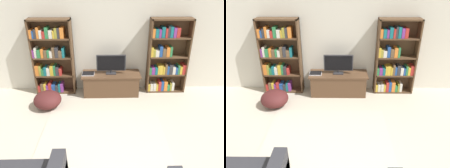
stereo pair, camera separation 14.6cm
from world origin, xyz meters
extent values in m
cube|color=silver|center=(0.00, 4.23, 1.30)|extent=(8.80, 0.06, 2.60)
cube|color=#513823|center=(-1.84, 4.03, 0.91)|extent=(0.04, 0.30, 1.82)
cube|color=#513823|center=(-0.92, 4.03, 0.91)|extent=(0.04, 0.30, 1.82)
cube|color=#513823|center=(-1.38, 4.16, 0.91)|extent=(0.96, 0.04, 1.82)
cube|color=#513823|center=(-1.38, 4.03, 1.81)|extent=(0.96, 0.30, 0.04)
cube|color=#513823|center=(-1.38, 4.03, 0.02)|extent=(0.92, 0.30, 0.04)
cube|color=#B72D28|center=(-1.79, 4.02, 0.12)|extent=(0.06, 0.24, 0.17)
cube|color=brown|center=(-1.72, 4.02, 0.15)|extent=(0.07, 0.24, 0.22)
cube|color=gold|center=(-1.65, 4.02, 0.15)|extent=(0.06, 0.24, 0.22)
cube|color=#7F338C|center=(-1.60, 4.02, 0.13)|extent=(0.05, 0.24, 0.18)
cube|color=#B72D28|center=(-1.53, 4.02, 0.15)|extent=(0.07, 0.24, 0.23)
cube|color=#234C99|center=(-1.45, 4.02, 0.13)|extent=(0.08, 0.24, 0.20)
cube|color=#333338|center=(-1.36, 4.02, 0.12)|extent=(0.07, 0.24, 0.17)
cube|color=#196B75|center=(-1.30, 4.02, 0.14)|extent=(0.05, 0.24, 0.21)
cube|color=#7F338C|center=(-1.24, 4.02, 0.14)|extent=(0.06, 0.24, 0.22)
cube|color=#513823|center=(-1.38, 4.03, 0.47)|extent=(0.92, 0.30, 0.04)
cube|color=orange|center=(-1.78, 4.02, 0.62)|extent=(0.08, 0.24, 0.25)
cube|color=#9E9333|center=(-1.71, 4.02, 0.61)|extent=(0.04, 0.24, 0.24)
cube|color=#2D7F47|center=(-1.65, 4.02, 0.57)|extent=(0.06, 0.24, 0.16)
cube|color=#196B75|center=(-1.59, 4.02, 0.60)|extent=(0.06, 0.24, 0.21)
cube|color=silver|center=(-1.52, 4.02, 0.59)|extent=(0.07, 0.24, 0.19)
cube|color=gold|center=(-1.43, 4.02, 0.61)|extent=(0.08, 0.24, 0.24)
cube|color=#2D7F47|center=(-1.37, 4.02, 0.61)|extent=(0.05, 0.24, 0.24)
cube|color=#333338|center=(-1.30, 4.02, 0.59)|extent=(0.07, 0.24, 0.21)
cube|color=#B72D28|center=(-1.23, 4.02, 0.58)|extent=(0.05, 0.24, 0.17)
cube|color=#513823|center=(-1.38, 4.03, 0.93)|extent=(0.92, 0.30, 0.04)
cube|color=#7F338C|center=(-1.80, 4.02, 1.04)|extent=(0.04, 0.24, 0.19)
cube|color=silver|center=(-1.75, 4.02, 1.06)|extent=(0.05, 0.24, 0.23)
cube|color=#2D7F47|center=(-1.68, 4.02, 1.04)|extent=(0.08, 0.24, 0.18)
cube|color=orange|center=(-1.60, 4.02, 1.05)|extent=(0.06, 0.24, 0.20)
cube|color=brown|center=(-1.53, 4.02, 1.03)|extent=(0.07, 0.24, 0.17)
cube|color=#2D7F47|center=(-1.46, 4.02, 1.03)|extent=(0.04, 0.24, 0.17)
cube|color=silver|center=(-1.40, 4.02, 1.03)|extent=(0.06, 0.24, 0.16)
cube|color=brown|center=(-1.34, 4.02, 1.07)|extent=(0.06, 0.24, 0.24)
cube|color=#333338|center=(-1.26, 4.02, 1.07)|extent=(0.07, 0.24, 0.24)
cube|color=brown|center=(-1.18, 4.02, 1.03)|extent=(0.08, 0.24, 0.16)
cube|color=#196B75|center=(-1.11, 4.02, 1.06)|extent=(0.05, 0.24, 0.22)
cube|color=#513823|center=(-1.38, 4.03, 1.39)|extent=(0.92, 0.30, 0.04)
cube|color=orange|center=(-1.79, 4.02, 1.50)|extent=(0.06, 0.24, 0.19)
cube|color=#234C99|center=(-1.74, 4.02, 1.49)|extent=(0.04, 0.24, 0.17)
cube|color=#333338|center=(-1.69, 4.02, 1.51)|extent=(0.05, 0.24, 0.21)
cube|color=orange|center=(-1.64, 4.02, 1.53)|extent=(0.05, 0.24, 0.25)
cube|color=silver|center=(-1.58, 4.02, 1.49)|extent=(0.06, 0.24, 0.18)
cube|color=#B72D28|center=(-1.51, 4.02, 1.48)|extent=(0.06, 0.24, 0.16)
cube|color=#2D7F47|center=(-1.44, 4.02, 1.53)|extent=(0.07, 0.24, 0.25)
cube|color=silver|center=(-1.35, 4.02, 1.49)|extent=(0.08, 0.24, 0.18)
cube|color=gold|center=(-1.29, 4.02, 1.49)|extent=(0.04, 0.24, 0.17)
cube|color=#9E9333|center=(-1.23, 4.02, 1.52)|extent=(0.06, 0.24, 0.23)
cube|color=#333338|center=(-1.17, 4.02, 1.52)|extent=(0.05, 0.24, 0.23)
cube|color=orange|center=(-1.10, 4.02, 1.52)|extent=(0.08, 0.24, 0.24)
cube|color=#513823|center=(0.91, 4.03, 0.91)|extent=(0.04, 0.30, 1.82)
cube|color=#513823|center=(1.84, 4.03, 0.91)|extent=(0.04, 0.30, 1.82)
cube|color=#513823|center=(1.37, 4.16, 0.91)|extent=(0.96, 0.04, 1.82)
cube|color=#513823|center=(1.37, 4.03, 1.81)|extent=(0.96, 0.30, 0.04)
cube|color=#513823|center=(1.37, 4.03, 0.02)|extent=(0.92, 0.30, 0.04)
cube|color=gold|center=(0.96, 4.02, 0.12)|extent=(0.05, 0.24, 0.17)
cube|color=silver|center=(1.03, 4.02, 0.12)|extent=(0.07, 0.24, 0.18)
cube|color=silver|center=(1.10, 4.02, 0.13)|extent=(0.07, 0.24, 0.19)
cube|color=gold|center=(1.16, 4.02, 0.13)|extent=(0.04, 0.24, 0.19)
cube|color=#B72D28|center=(1.23, 4.02, 0.16)|extent=(0.07, 0.24, 0.24)
cube|color=#234C99|center=(1.30, 4.02, 0.16)|extent=(0.06, 0.24, 0.25)
cube|color=orange|center=(1.38, 4.02, 0.16)|extent=(0.08, 0.24, 0.25)
cube|color=#2D7F47|center=(1.45, 4.02, 0.12)|extent=(0.06, 0.24, 0.16)
cube|color=#9E9333|center=(1.51, 4.02, 0.14)|extent=(0.04, 0.24, 0.20)
cube|color=silver|center=(1.56, 4.02, 0.14)|extent=(0.06, 0.24, 0.21)
cube|color=#513823|center=(1.37, 4.03, 0.47)|extent=(0.92, 0.30, 0.04)
cube|color=#2D7F47|center=(0.96, 4.02, 0.57)|extent=(0.05, 0.24, 0.17)
cube|color=#7F338C|center=(1.03, 4.02, 0.58)|extent=(0.07, 0.24, 0.17)
cube|color=#196B75|center=(1.10, 4.02, 0.58)|extent=(0.06, 0.24, 0.18)
cube|color=gold|center=(1.16, 4.02, 0.60)|extent=(0.04, 0.24, 0.22)
cube|color=gold|center=(1.22, 4.02, 0.60)|extent=(0.08, 0.24, 0.22)
cube|color=gold|center=(1.29, 4.02, 0.59)|extent=(0.04, 0.24, 0.20)
cube|color=brown|center=(1.34, 4.02, 0.62)|extent=(0.05, 0.24, 0.25)
cube|color=#234C99|center=(1.39, 4.02, 0.59)|extent=(0.04, 0.24, 0.20)
cube|color=#333338|center=(1.46, 4.02, 0.61)|extent=(0.07, 0.24, 0.23)
cube|color=silver|center=(1.54, 4.02, 0.58)|extent=(0.07, 0.24, 0.18)
cube|color=#234C99|center=(1.60, 4.02, 0.58)|extent=(0.04, 0.24, 0.18)
cube|color=#2D7F47|center=(1.65, 4.02, 0.60)|extent=(0.04, 0.24, 0.22)
cube|color=gold|center=(1.71, 4.02, 0.59)|extent=(0.06, 0.24, 0.20)
cube|color=#B72D28|center=(1.78, 4.02, 0.61)|extent=(0.08, 0.24, 0.24)
cube|color=#513823|center=(1.37, 4.03, 0.93)|extent=(0.92, 0.30, 0.04)
cube|color=gold|center=(0.96, 4.02, 1.06)|extent=(0.06, 0.24, 0.22)
cube|color=#9E9333|center=(1.02, 4.02, 1.04)|extent=(0.05, 0.24, 0.18)
cube|color=silver|center=(1.09, 4.02, 1.03)|extent=(0.08, 0.24, 0.16)
cube|color=#234C99|center=(1.17, 4.02, 1.07)|extent=(0.07, 0.24, 0.25)
cube|color=brown|center=(1.25, 4.02, 1.04)|extent=(0.08, 0.24, 0.19)
cube|color=orange|center=(1.34, 4.02, 1.06)|extent=(0.08, 0.24, 0.22)
cube|color=#2D7F47|center=(1.41, 4.02, 1.06)|extent=(0.05, 0.24, 0.23)
cube|color=#513823|center=(1.37, 4.03, 1.39)|extent=(0.92, 0.30, 0.04)
cube|color=orange|center=(0.96, 4.02, 1.50)|extent=(0.06, 0.24, 0.20)
cube|color=#196B75|center=(1.04, 4.02, 1.50)|extent=(0.07, 0.24, 0.20)
cube|color=#7F338C|center=(1.11, 4.02, 1.50)|extent=(0.05, 0.24, 0.19)
cube|color=#196B75|center=(1.18, 4.02, 1.52)|extent=(0.08, 0.24, 0.24)
cube|color=#B72D28|center=(1.25, 4.02, 1.51)|extent=(0.05, 0.24, 0.21)
cube|color=#333338|center=(1.30, 4.02, 1.53)|extent=(0.04, 0.24, 0.25)
cube|color=#196B75|center=(1.37, 4.02, 1.53)|extent=(0.07, 0.24, 0.25)
cube|color=#7F338C|center=(1.44, 4.02, 1.51)|extent=(0.07, 0.24, 0.22)
cube|color=#B72D28|center=(1.52, 4.02, 1.51)|extent=(0.08, 0.24, 0.22)
cube|color=brown|center=(0.00, 3.90, 0.25)|extent=(1.32, 0.51, 0.51)
cube|color=brown|center=(0.00, 3.90, 0.53)|extent=(1.41, 0.54, 0.04)
cube|color=#2D2D33|center=(0.00, 3.90, 0.56)|extent=(0.24, 0.16, 0.03)
cylinder|color=#2D2D33|center=(0.00, 3.90, 0.60)|extent=(0.04, 0.04, 0.05)
cube|color=#2D2D33|center=(0.00, 3.90, 0.82)|extent=(0.69, 0.04, 0.39)
cube|color=black|center=(0.00, 3.88, 0.82)|extent=(0.65, 0.00, 0.35)
cube|color=silver|center=(-0.55, 3.87, 0.56)|extent=(0.29, 0.24, 0.02)
cube|color=black|center=(-0.55, 3.87, 0.57)|extent=(0.28, 0.23, 0.00)
cube|color=beige|center=(-0.19, 2.15, 0.01)|extent=(2.30, 1.89, 0.02)
ellipsoid|color=#4C1E1E|center=(-1.43, 3.29, 0.19)|extent=(0.61, 0.61, 0.38)
camera|label=1|loc=(-0.10, -0.92, 2.71)|focal=35.00mm
camera|label=2|loc=(0.05, -0.92, 2.71)|focal=35.00mm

